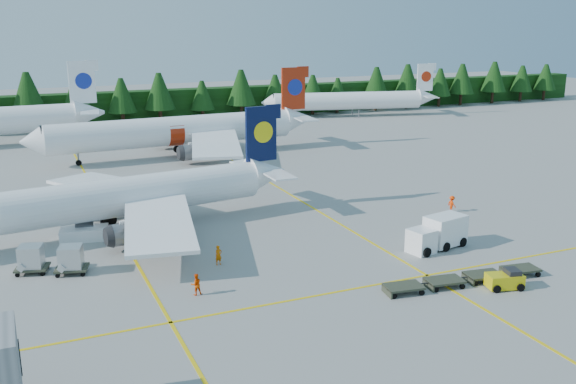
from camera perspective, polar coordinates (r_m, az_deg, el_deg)
name	(u,v)px	position (r m, az deg, el deg)	size (l,w,h in m)	color
ground	(322,261)	(52.69, 3.07, -6.14)	(320.00, 320.00, 0.00)	#9A9A95
taxi_stripe_a	(109,215)	(67.11, -15.60, -2.02)	(0.25, 120.00, 0.01)	yellow
taxi_stripe_b	(291,195)	(72.34, 0.23, -0.24)	(0.25, 120.00, 0.01)	yellow
taxi_stripe_cross	(359,288)	(47.80, 6.32, -8.47)	(80.00, 0.25, 0.01)	yellow
treeline_hedge	(133,107)	(128.81, -13.60, 7.38)	(220.00, 4.00, 6.00)	black
airliner_navy	(93,202)	(60.37, -16.98, -0.83)	(36.54, 29.87, 10.66)	white
airliner_red	(169,132)	(93.65, -10.53, 5.27)	(41.87, 34.40, 12.17)	white
airliner_far_right	(343,101)	(132.98, 4.87, 8.10)	(35.73, 10.84, 10.53)	white
airstairs	(85,230)	(60.55, -17.64, -3.20)	(4.47, 6.07, 3.73)	white
service_truck	(437,233)	(56.49, 13.10, -3.60)	(5.95, 3.17, 2.73)	silver
baggage_tug	(505,280)	(49.83, 18.76, -7.38)	(2.83, 1.98, 1.37)	#CCBB0B
dolly_train	(464,277)	(49.82, 15.39, -7.32)	(13.06, 2.76, 0.16)	#383C2B
uld_pair	(51,258)	(52.99, -20.32, -5.51)	(5.64, 3.80, 1.86)	#383C2B
crew_a	(219,255)	(51.85, -6.20, -5.61)	(0.59, 0.39, 1.61)	orange
crew_b	(196,284)	(46.57, -8.17, -8.13)	(0.77, 0.60, 1.59)	#FB4F05
crew_c	(452,204)	(67.76, 14.36, -1.03)	(0.70, 0.47, 1.69)	#FF3A05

